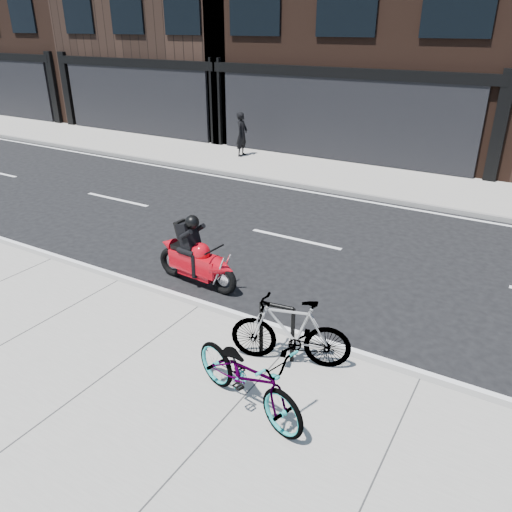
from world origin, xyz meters
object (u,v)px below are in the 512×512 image
Objects in this scene: pedestrian at (242,134)px; bicycle_rear at (290,331)px; motorcycle at (199,258)px; bike_rack at (277,326)px; bicycle_front at (248,376)px.

bicycle_rear is at bearing -151.15° from pedestrian.
motorcycle is at bearing -135.60° from bicycle_rear.
bike_rack is 1.19m from bicycle_front.
bicycle_front is 1.00× the size of motorcycle.
pedestrian reaches higher than bicycle_rear.
bike_rack is 0.52× the size of bicycle_rear.
bicycle_front is 1.17m from bicycle_rear.
motorcycle is 1.20× the size of pedestrian.
bike_rack is at bearing -25.68° from motorcycle.
pedestrian is at bearing 124.38° from bike_rack.
pedestrian reaches higher than bike_rack.
bicycle_rear is at bearing 15.88° from bicycle_front.
bicycle_front reaches higher than bike_rack.
motorcycle is (-2.76, 2.66, -0.05)m from bicycle_front.
bike_rack is 0.47× the size of bicycle_front.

